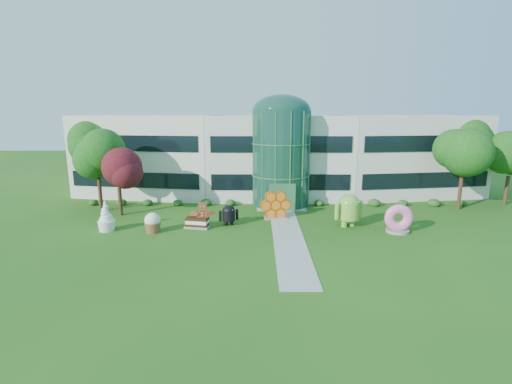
# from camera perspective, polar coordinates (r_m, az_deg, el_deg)

# --- Properties ---
(ground) EXTENTS (140.00, 140.00, 0.00)m
(ground) POSITION_cam_1_polar(r_m,az_deg,el_deg) (28.41, 5.16, -7.68)
(ground) COLOR #215114
(ground) RESTS_ON ground
(building) EXTENTS (46.00, 15.00, 9.30)m
(building) POSITION_cam_1_polar(r_m,az_deg,el_deg) (44.98, 3.39, 5.74)
(building) COLOR beige
(building) RESTS_ON ground
(atrium) EXTENTS (6.00, 6.00, 9.80)m
(atrium) POSITION_cam_1_polar(r_m,az_deg,el_deg) (39.00, 3.85, 5.14)
(atrium) COLOR #194738
(atrium) RESTS_ON ground
(walkway) EXTENTS (2.40, 20.00, 0.04)m
(walkway) POSITION_cam_1_polar(r_m,az_deg,el_deg) (30.29, 4.85, -6.37)
(walkway) COLOR #9E9E93
(walkway) RESTS_ON ground
(tree_red) EXTENTS (4.00, 4.00, 6.00)m
(tree_red) POSITION_cam_1_polar(r_m,az_deg,el_deg) (37.17, -20.34, 1.11)
(tree_red) COLOR #3F0C14
(tree_red) RESTS_ON ground
(trees_backdrop) EXTENTS (52.00, 8.00, 8.40)m
(trees_backdrop) POSITION_cam_1_polar(r_m,az_deg,el_deg) (40.08, 3.75, 4.32)
(trees_backdrop) COLOR #194411
(trees_backdrop) RESTS_ON ground
(android_green) EXTENTS (3.43, 2.92, 3.29)m
(android_green) POSITION_cam_1_polar(r_m,az_deg,el_deg) (32.64, 14.10, -2.37)
(android_green) COLOR #71B63A
(android_green) RESTS_ON ground
(android_black) EXTENTS (2.15, 1.80, 2.08)m
(android_black) POSITION_cam_1_polar(r_m,az_deg,el_deg) (32.23, -4.23, -3.32)
(android_black) COLOR black
(android_black) RESTS_ON ground
(donut) EXTENTS (2.40, 1.33, 2.40)m
(donut) POSITION_cam_1_polar(r_m,az_deg,el_deg) (32.40, 21.04, -3.75)
(donut) COLOR #E5578C
(donut) RESTS_ON ground
(gingerbread) EXTENTS (2.52, 1.29, 2.22)m
(gingerbread) POSITION_cam_1_polar(r_m,az_deg,el_deg) (31.83, -8.24, -3.49)
(gingerbread) COLOR maroon
(gingerbread) RESTS_ON ground
(ice_cream_sandwich) EXTENTS (2.22, 1.40, 0.92)m
(ice_cream_sandwich) POSITION_cam_1_polar(r_m,az_deg,el_deg) (31.94, -9.03, -4.67)
(ice_cream_sandwich) COLOR black
(ice_cream_sandwich) RESTS_ON ground
(honeycomb) EXTENTS (3.17, 1.65, 2.37)m
(honeycomb) POSITION_cam_1_polar(r_m,az_deg,el_deg) (34.13, 3.01, -2.19)
(honeycomb) COLOR orange
(honeycomb) RESTS_ON ground
(froyo) EXTENTS (1.62, 1.62, 2.55)m
(froyo) POSITION_cam_1_polar(r_m,az_deg,el_deg) (32.98, -22.10, -3.43)
(froyo) COLOR white
(froyo) RESTS_ON ground
(cupcake) EXTENTS (1.61, 1.61, 1.66)m
(cupcake) POSITION_cam_1_polar(r_m,az_deg,el_deg) (31.45, -15.62, -4.54)
(cupcake) COLOR white
(cupcake) RESTS_ON ground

